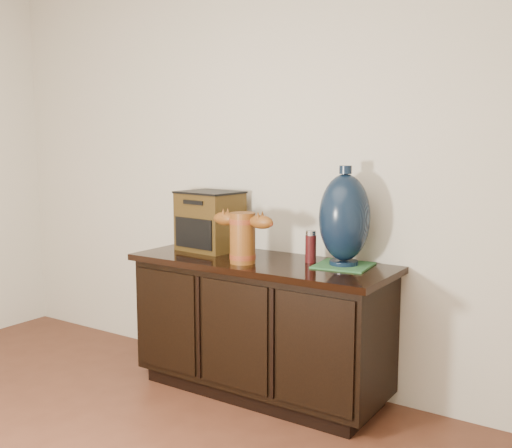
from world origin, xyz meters
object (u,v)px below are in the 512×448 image
Objects in this scene: sideboard at (261,325)px; terracotta_vessel at (243,235)px; lamp_base at (344,218)px; tv_radio at (210,221)px; spray_can at (311,247)px.

terracotta_vessel is (-0.03, -0.12, 0.52)m from sideboard.
sideboard is 3.86× the size of terracotta_vessel.
sideboard is 2.87× the size of lamp_base.
spray_can is (0.67, 0.00, -0.09)m from tv_radio.
tv_radio is at bearing -179.07° from lamp_base.
terracotta_vessel is at bearing -105.56° from sideboard.
tv_radio is 2.19× the size of spray_can.
tv_radio is at bearing -179.59° from spray_can.
tv_radio is (-0.42, 0.09, 0.54)m from sideboard.
lamp_base reaches higher than terracotta_vessel.
terracotta_vessel reaches higher than sideboard.
terracotta_vessel is 0.44m from tv_radio.
lamp_base is at bearing 2.76° from spray_can.
spray_can is (0.29, 0.22, -0.07)m from terracotta_vessel.
spray_can is at bearing 37.92° from terracotta_vessel.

